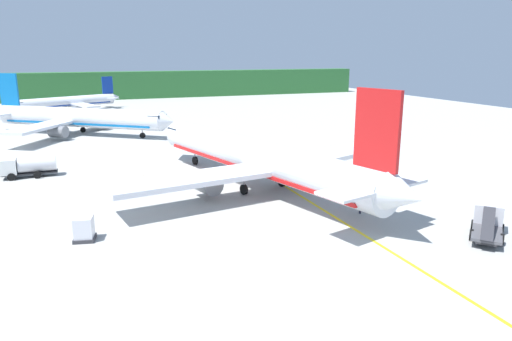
# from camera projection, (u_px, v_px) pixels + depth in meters

# --- Properties ---
(ground) EXTENTS (240.00, 320.00, 0.20)m
(ground) POSITION_uv_depth(u_px,v_px,m) (13.00, 152.00, 72.00)
(ground) COLOR #A8A8A3
(distant_treeline) EXTENTS (216.00, 6.00, 8.67)m
(distant_treeline) POSITION_uv_depth(u_px,v_px,m) (39.00, 87.00, 144.15)
(distant_treeline) COLOR #28602D
(distant_treeline) RESTS_ON ground
(airliner_foreground) EXTENTS (34.24, 41.03, 11.90)m
(airliner_foreground) POSITION_uv_depth(u_px,v_px,m) (258.00, 159.00, 51.50)
(airliner_foreground) COLOR silver
(airliner_foreground) RESTS_ON ground
(airliner_mid_apron) EXTENTS (32.17, 27.54, 10.92)m
(airliner_mid_apron) POSITION_uv_depth(u_px,v_px,m) (78.00, 118.00, 85.75)
(airliner_mid_apron) COLOR silver
(airliner_mid_apron) RESTS_ON ground
(airliner_far_taxiway) EXTENTS (27.50, 23.21, 8.40)m
(airliner_far_taxiway) POSITION_uv_depth(u_px,v_px,m) (69.00, 102.00, 120.27)
(airliner_far_taxiway) COLOR silver
(airliner_far_taxiway) RESTS_ON ground
(service_truck_fuel) EXTENTS (6.24, 2.49, 2.40)m
(service_truck_fuel) POSITION_uv_depth(u_px,v_px,m) (27.00, 166.00, 56.76)
(service_truck_fuel) COLOR white
(service_truck_fuel) RESTS_ON ground
(service_truck_baggage) EXTENTS (5.57, 5.35, 2.52)m
(service_truck_baggage) POSITION_uv_depth(u_px,v_px,m) (488.00, 221.00, 38.83)
(service_truck_baggage) COLOR silver
(service_truck_baggage) RESTS_ON ground
(cargo_container_near) EXTENTS (1.92, 1.92, 2.06)m
(cargo_container_near) POSITION_uv_depth(u_px,v_px,m) (84.00, 229.00, 37.66)
(cargo_container_near) COLOR #333338
(cargo_container_near) RESTS_ON ground
(crew_marshaller) EXTENTS (0.40, 0.58, 1.66)m
(crew_marshaller) POSITION_uv_depth(u_px,v_px,m) (144.00, 181.00, 51.55)
(crew_marshaller) COLOR #191E33
(crew_marshaller) RESTS_ON ground
(crew_loader_left) EXTENTS (0.37, 0.60, 1.77)m
(crew_loader_left) POSITION_uv_depth(u_px,v_px,m) (360.00, 203.00, 43.95)
(crew_loader_left) COLOR #191E33
(crew_loader_left) RESTS_ON ground
(apron_guide_line) EXTENTS (0.30, 60.00, 0.01)m
(apron_guide_line) POSITION_uv_depth(u_px,v_px,m) (302.00, 196.00, 49.39)
(apron_guide_line) COLOR yellow
(apron_guide_line) RESTS_ON ground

